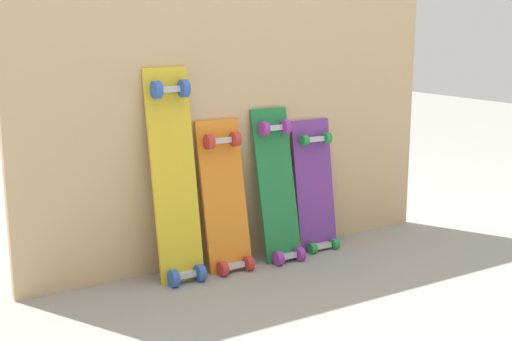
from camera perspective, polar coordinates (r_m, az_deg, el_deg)
ground_plane at (r=3.15m, az=-0.67°, el=-7.32°), size 12.00×12.00×0.00m
plywood_wall_panel at (r=3.05m, az=-1.38°, el=5.63°), size 2.02×0.04×1.41m
skateboard_yellow at (r=2.84m, az=-6.67°, el=-1.03°), size 0.19×0.21×0.93m
skateboard_orange at (r=2.97m, az=-2.54°, el=-2.72°), size 0.20×0.21×0.71m
skateboard_green at (r=3.09m, az=1.82°, el=-1.81°), size 0.18×0.22×0.74m
skateboard_purple at (r=3.25m, az=4.90°, el=-1.82°), size 0.21×0.16×0.68m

